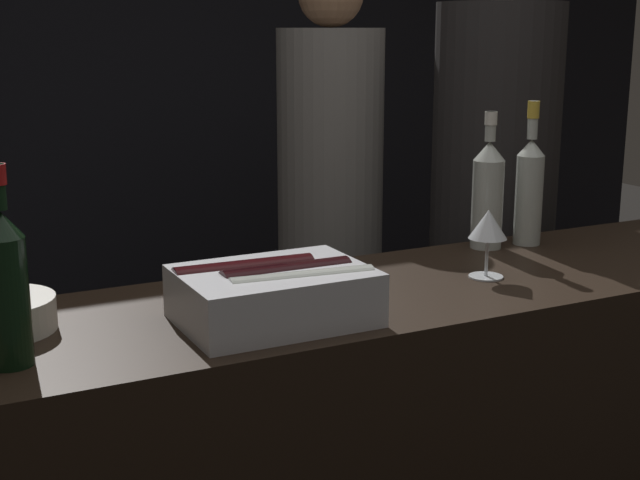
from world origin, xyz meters
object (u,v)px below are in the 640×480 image
Objects in this scene: ice_bin_with_bottles at (274,292)px; white_wine_bottle at (488,192)px; red_wine_bottle_burgundy at (4,283)px; wine_glass at (488,227)px; rose_wine_bottle at (529,187)px; bowl_white at (0,314)px; person_blond_tee at (493,197)px; person_in_hoodie at (330,202)px.

white_wine_bottle is (0.74, 0.30, 0.09)m from ice_bin_with_bottles.
white_wine_bottle is at bearing 14.12° from red_wine_bottle_burgundy.
rose_wine_bottle is (0.30, 0.22, 0.03)m from wine_glass.
rose_wine_bottle is (0.87, 0.29, 0.09)m from ice_bin_with_bottles.
rose_wine_bottle reaches higher than ice_bin_with_bottles.
white_wine_bottle is (1.23, 0.12, 0.11)m from bowl_white.
wine_glass is 0.46× the size of red_wine_bottle_burgundy.
person_blond_tee reaches higher than red_wine_bottle_burgundy.
white_wine_bottle is at bearing 5.57° from bowl_white.
bowl_white is 0.11× the size of person_blond_tee.
person_blond_tee is (0.22, 0.44, -0.12)m from rose_wine_bottle.
person_blond_tee is at bearing 18.85° from bowl_white.
ice_bin_with_bottles is 0.92m from rose_wine_bottle.
person_in_hoodie is (1.17, 1.07, -0.15)m from red_wine_bottle_burgundy.
person_blond_tee is (0.35, 0.42, -0.11)m from white_wine_bottle.
red_wine_bottle_burgundy is at bearing -167.76° from rose_wine_bottle.
person_in_hoodie is at bearing -65.00° from person_blond_tee.
red_wine_bottle_burgundy reaches higher than bowl_white.
ice_bin_with_bottles is at bearing 7.70° from person_blond_tee.
rose_wine_bottle reaches higher than bowl_white.
wine_glass is at bearing -6.18° from bowl_white.
red_wine_bottle_burgundy is 1.75m from person_blond_tee.
bowl_white is 0.12× the size of person_in_hoodie.
white_wine_bottle is at bearing -105.08° from person_in_hoodie.
person_in_hoodie reaches higher than bowl_white.
person_blond_tee is (1.09, 0.72, -0.03)m from ice_bin_with_bottles.
wine_glass is at bearing 4.16° from red_wine_bottle_burgundy.
white_wine_bottle is at bearing 22.20° from ice_bin_with_bottles.
red_wine_bottle_burgundy is 0.20× the size of person_in_hoodie.
ice_bin_with_bottles is at bearing -173.13° from wine_glass.
person_blond_tee is (0.41, -0.34, 0.04)m from person_in_hoodie.
rose_wine_bottle is at bearing -96.32° from person_in_hoodie.
person_in_hoodie reaches higher than wine_glass.
white_wine_bottle is 0.77m from person_in_hoodie.
bowl_white is 1.31× the size of wine_glass.
wine_glass is 1.07m from red_wine_bottle_burgundy.
person_blond_tee reaches higher than ice_bin_with_bottles.
person_blond_tee is at bearing 62.92° from rose_wine_bottle.
ice_bin_with_bottles is at bearing -20.42° from bowl_white.
ice_bin_with_bottles is 0.51m from red_wine_bottle_burgundy.
ice_bin_with_bottles is 1.31m from person_blond_tee.
ice_bin_with_bottles is at bearing -157.80° from white_wine_bottle.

